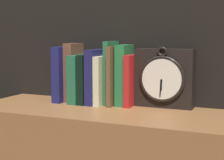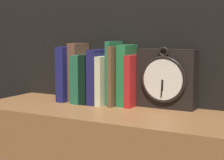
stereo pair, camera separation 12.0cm
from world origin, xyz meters
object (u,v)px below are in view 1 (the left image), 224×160
clock (164,78)px  book_slot0_navy (64,74)px  book_slot2_green (80,79)px  book_slot7_brown (115,76)px  book_slot4_navy (96,77)px  book_slot6_green (111,73)px  book_slot3_black (88,79)px  book_slot8_green (123,75)px  book_slot9_red (132,80)px  book_slot5_cream (103,80)px  book_slot1_brown (74,72)px

clock → book_slot0_navy: 0.43m
book_slot2_green → book_slot7_brown: size_ratio=0.84×
clock → book_slot2_green: 0.35m
book_slot0_navy → book_slot4_navy: (0.15, -0.00, -0.01)m
book_slot6_green → book_slot7_brown: (0.02, -0.01, -0.01)m
book_slot3_black → book_slot8_green: 0.15m
book_slot0_navy → book_slot2_green: book_slot0_navy is taller
clock → book_slot9_red: 0.13m
book_slot7_brown → book_slot6_green: bearing=150.8°
clock → book_slot5_cream: bearing=-171.9°
clock → book_slot2_green: bearing=-173.8°
clock → book_slot0_navy: (-0.43, -0.03, 0.00)m
book_slot3_black → book_slot7_brown: (0.12, 0.00, 0.02)m
book_slot3_black → book_slot9_red: (0.19, 0.01, 0.00)m
book_slot0_navy → book_slot5_cream: (0.18, 0.00, -0.02)m
book_slot3_black → book_slot7_brown: book_slot7_brown is taller
book_slot9_red → book_slot5_cream: bearing=-174.7°
clock → book_slot8_green: 0.16m
book_slot2_green → book_slot1_brown: bearing=154.0°
book_slot3_black → book_slot4_navy: 0.04m
book_slot6_green → book_slot9_red: 0.09m
book_slot3_black → book_slot5_cream: book_slot3_black is taller
book_slot5_cream → book_slot7_brown: 0.05m
book_slot7_brown → book_slot9_red: book_slot7_brown is taller
book_slot8_green → book_slot9_red: 0.04m
book_slot0_navy → book_slot8_green: 0.26m
book_slot5_cream → book_slot9_red: book_slot9_red is taller
book_slot4_navy → book_slot1_brown: bearing=171.5°
book_slot2_green → book_slot4_navy: bearing=1.7°
clock → book_slot2_green: size_ratio=1.20×
book_slot2_green → book_slot8_green: 0.19m
book_slot0_navy → book_slot3_black: bearing=-0.9°
book_slot4_navy → book_slot6_green: size_ratio=0.87×
book_slot0_navy → book_slot4_navy: size_ratio=1.05×
book_slot2_green → book_slot3_black: book_slot3_black is taller
book_slot4_navy → book_slot6_green: 0.06m
book_slot0_navy → book_slot3_black: 0.11m
book_slot0_navy → book_slot1_brown: bearing=22.8°
book_slot0_navy → book_slot9_red: (0.30, 0.01, -0.01)m
book_slot1_brown → book_slot4_navy: (0.11, -0.02, -0.01)m
book_slot3_black → book_slot5_cream: 0.07m
book_slot2_green → book_slot6_green: size_ratio=0.77×
book_slot0_navy → book_slot4_navy: book_slot0_navy is taller
book_slot2_green → book_slot7_brown: (0.16, 0.01, 0.02)m
clock → book_slot0_navy: size_ratio=1.03×
book_slot8_green → book_slot9_red: book_slot8_green is taller
book_slot0_navy → book_slot3_black: (0.11, -0.00, -0.02)m
book_slot2_green → book_slot7_brown: bearing=2.0°
book_slot3_black → book_slot6_green: book_slot6_green is taller
book_slot9_red → book_slot3_black: bearing=-175.9°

